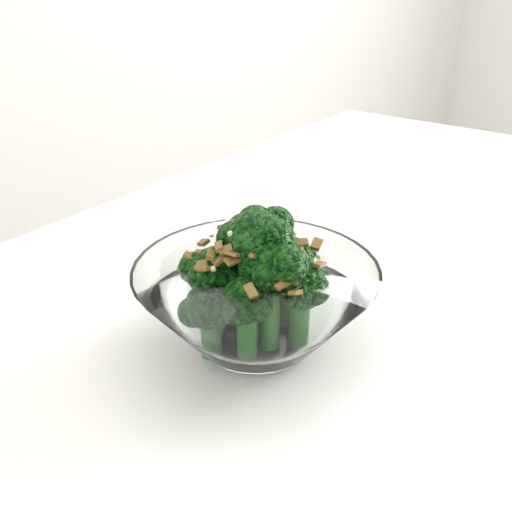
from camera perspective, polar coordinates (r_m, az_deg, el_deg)
name	(u,v)px	position (r m, az deg, el deg)	size (l,w,h in m)	color
table	(399,303)	(0.71, 14.10, -4.58)	(1.43, 1.23, 0.75)	white
broccoli_dish	(256,296)	(0.48, 0.03, -4.07)	(0.20, 0.20, 0.13)	white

